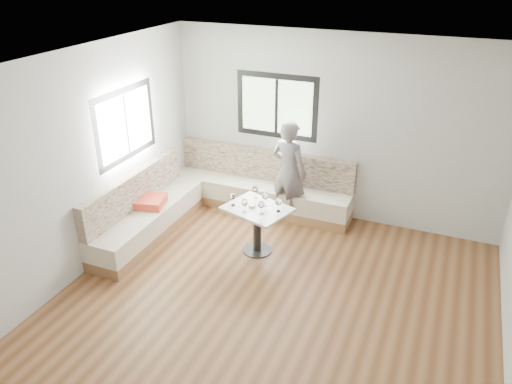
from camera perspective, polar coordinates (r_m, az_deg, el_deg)
room at (r=5.34m, az=1.48°, el=-0.39°), size 5.01×5.01×2.81m
banquette at (r=7.65m, az=-4.93°, el=-0.90°), size 2.90×2.80×0.95m
table at (r=6.74m, az=0.15°, el=-3.09°), size 0.98×0.86×0.68m
person at (r=7.46m, az=3.80°, el=2.34°), size 0.66×0.53×1.59m
olive_ramekin at (r=6.67m, az=-0.47°, el=-1.58°), size 0.10×0.10×0.04m
wine_glass_a at (r=6.66m, az=-2.66°, el=-0.51°), size 0.09×0.09×0.20m
wine_glass_b at (r=6.49m, az=-1.30°, el=-1.26°), size 0.09×0.09×0.20m
wine_glass_c at (r=6.44m, az=0.59°, el=-1.48°), size 0.09×0.09×0.20m
wine_glass_d at (r=6.66m, az=1.06°, el=-0.50°), size 0.09×0.09×0.20m
wine_glass_e at (r=6.52m, az=2.59°, el=-1.15°), size 0.09×0.09×0.20m
wine_glass_f at (r=6.86m, az=-0.07°, el=0.35°), size 0.09×0.09×0.20m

